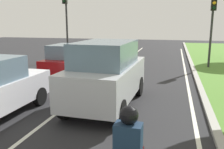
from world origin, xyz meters
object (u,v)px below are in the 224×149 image
Objects in this scene: car_hatchback_far at (69,61)px; traffic_light_near_right at (213,17)px; car_suv_ahead at (107,74)px; traffic_light_overhead_left at (66,12)px; rider_person at (129,142)px.

traffic_light_near_right is at bearing 33.25° from car_hatchback_far.
traffic_light_overhead_left reaches higher than car_suv_ahead.
car_suv_ahead is at bearing 110.48° from rider_person.
car_suv_ahead is at bearing -117.17° from traffic_light_near_right.
car_suv_ahead reaches higher than car_hatchback_far.
traffic_light_overhead_left is (-5.66, 9.15, 2.44)m from car_suv_ahead.
car_suv_ahead is at bearing -58.24° from traffic_light_overhead_left.
car_suv_ahead is 9.89m from traffic_light_near_right.
rider_person is 0.24× the size of traffic_light_near_right.
car_hatchback_far is 9.91m from rider_person.
car_hatchback_far is at bearing 131.03° from car_suv_ahead.
car_suv_ahead is 0.85× the size of traffic_light_overhead_left.
car_suv_ahead is 3.92× the size of rider_person.
traffic_light_overhead_left reaches higher than rider_person.
car_hatchback_far is at bearing 120.43° from rider_person.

